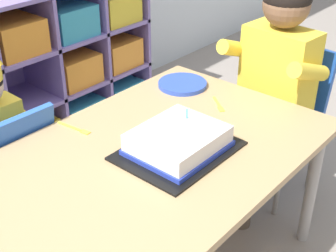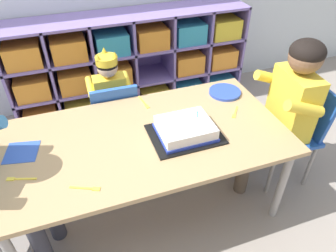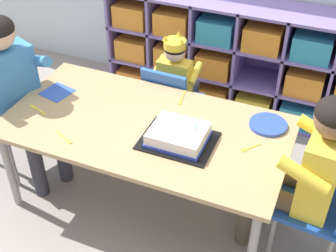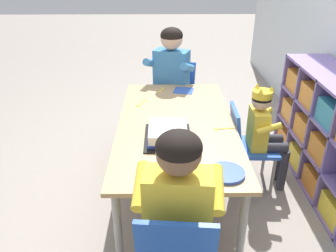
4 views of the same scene
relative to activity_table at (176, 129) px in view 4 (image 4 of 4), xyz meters
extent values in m
plane|color=gray|center=(0.00, 0.00, -0.51)|extent=(16.00, 16.00, 0.00)
cube|color=#7F6BB2|center=(-0.76, 1.14, -0.10)|extent=(0.02, 0.36, 0.83)
cube|color=#7F6BB2|center=(-0.43, 1.14, -0.10)|extent=(0.02, 0.36, 0.83)
cube|color=#7F6BB2|center=(-0.11, 1.14, -0.10)|extent=(0.02, 0.36, 0.83)
cube|color=orange|center=(-0.60, 1.12, -0.41)|extent=(0.25, 0.29, 0.16)
cube|color=yellow|center=(-0.27, 1.12, -0.41)|extent=(0.25, 0.29, 0.16)
cube|color=orange|center=(0.05, 1.12, -0.41)|extent=(0.25, 0.29, 0.16)
cube|color=orange|center=(-0.60, 1.12, -0.14)|extent=(0.25, 0.29, 0.16)
cube|color=orange|center=(-0.27, 1.12, -0.14)|extent=(0.25, 0.29, 0.16)
cube|color=orange|center=(0.05, 1.12, -0.14)|extent=(0.25, 0.29, 0.16)
cube|color=orange|center=(-0.60, 1.12, 0.13)|extent=(0.25, 0.29, 0.16)
cube|color=orange|center=(-0.27, 1.12, 0.13)|extent=(0.25, 0.29, 0.16)
cube|color=tan|center=(0.00, 0.00, 0.03)|extent=(1.53, 0.79, 0.03)
cylinder|color=#9E9993|center=(-0.71, -0.34, -0.25)|extent=(0.05, 0.05, 0.53)
cylinder|color=#9E9993|center=(0.71, -0.34, -0.25)|extent=(0.05, 0.05, 0.53)
cylinder|color=#9E9993|center=(-0.71, 0.34, -0.25)|extent=(0.05, 0.05, 0.53)
cylinder|color=#9E9993|center=(0.71, 0.34, -0.25)|extent=(0.05, 0.05, 0.53)
cube|color=blue|center=(-0.07, 0.58, -0.19)|extent=(0.33, 0.32, 0.03)
cube|color=blue|center=(-0.07, 0.43, -0.03)|extent=(0.30, 0.07, 0.30)
cylinder|color=gray|center=(0.06, 0.70, -0.36)|extent=(0.02, 0.02, 0.31)
cylinder|color=gray|center=(-0.20, 0.71, -0.36)|extent=(0.02, 0.02, 0.31)
cylinder|color=gray|center=(0.06, 0.45, -0.36)|extent=(0.02, 0.02, 0.31)
cylinder|color=gray|center=(-0.20, 0.45, -0.36)|extent=(0.02, 0.02, 0.31)
cube|color=yellow|center=(-0.07, 0.59, -0.04)|extent=(0.21, 0.12, 0.29)
sphere|color=#DBB293|center=(-0.07, 0.59, 0.18)|extent=(0.13, 0.13, 0.13)
ellipsoid|color=black|center=(-0.07, 0.59, 0.20)|extent=(0.14, 0.14, 0.10)
cylinder|color=yellow|center=(-0.07, 0.59, 0.23)|extent=(0.14, 0.14, 0.05)
cone|color=yellow|center=(-0.07, 0.65, 0.27)|extent=(0.04, 0.04, 0.04)
cone|color=yellow|center=(-0.02, 0.56, 0.27)|extent=(0.04, 0.04, 0.04)
cone|color=yellow|center=(-0.12, 0.56, 0.27)|extent=(0.04, 0.04, 0.04)
cylinder|color=#33333D|center=(0.00, 0.69, -0.15)|extent=(0.07, 0.21, 0.07)
cylinder|color=#33333D|center=(-0.13, 0.69, -0.15)|extent=(0.07, 0.21, 0.07)
cylinder|color=#33333D|center=(0.00, 0.80, -0.35)|extent=(0.06, 0.06, 0.33)
cylinder|color=#33333D|center=(-0.13, 0.80, -0.35)|extent=(0.06, 0.06, 0.33)
cylinder|color=yellow|center=(0.06, 0.63, 0.03)|extent=(0.05, 0.17, 0.10)
cylinder|color=yellow|center=(-0.19, 0.63, 0.03)|extent=(0.05, 0.17, 0.10)
cube|color=blue|center=(-0.86, -0.01, -0.10)|extent=(0.44, 0.47, 0.03)
cube|color=blue|center=(-1.00, 0.04, 0.05)|extent=(0.19, 0.34, 0.27)
cylinder|color=gray|center=(-0.80, -0.21, -0.31)|extent=(0.02, 0.02, 0.40)
cylinder|color=gray|center=(-0.68, 0.08, -0.31)|extent=(0.02, 0.02, 0.40)
cylinder|color=gray|center=(-1.05, -0.11, -0.31)|extent=(0.02, 0.02, 0.40)
cylinder|color=gray|center=(-0.93, 0.18, -0.31)|extent=(0.02, 0.02, 0.40)
cube|color=#3D7FBC|center=(-0.86, -0.01, 0.12)|extent=(0.26, 0.34, 0.42)
sphere|color=#DBB293|center=(-0.86, -0.01, 0.43)|extent=(0.19, 0.19, 0.19)
ellipsoid|color=black|center=(-0.86, -0.01, 0.45)|extent=(0.19, 0.19, 0.14)
cylinder|color=#33333D|center=(-0.76, -0.15, -0.06)|extent=(0.32, 0.21, 0.10)
cylinder|color=#33333D|center=(-0.69, 0.01, -0.06)|extent=(0.32, 0.21, 0.10)
cylinder|color=#33333D|center=(-0.62, -0.21, -0.30)|extent=(0.08, 0.08, 0.42)
cylinder|color=#33333D|center=(-0.55, -0.04, -0.30)|extent=(0.08, 0.08, 0.42)
cylinder|color=#3D7FBC|center=(-0.87, -0.19, 0.21)|extent=(0.25, 0.15, 0.14)
cylinder|color=#3D7FBC|center=(-0.74, 0.12, 0.21)|extent=(0.25, 0.15, 0.14)
cube|color=#1E4CA8|center=(0.92, -0.03, -0.16)|extent=(0.37, 0.40, 0.03)
cube|color=#1E4CA8|center=(1.08, -0.04, 0.01)|extent=(0.09, 0.34, 0.31)
cylinder|color=gray|center=(0.77, -0.17, -0.34)|extent=(0.02, 0.02, 0.35)
cube|color=yellow|center=(0.92, -0.03, 0.06)|extent=(0.18, 0.31, 0.42)
sphere|color=brown|center=(0.92, -0.03, 0.37)|extent=(0.19, 0.19, 0.19)
ellipsoid|color=black|center=(0.92, -0.03, 0.40)|extent=(0.19, 0.19, 0.14)
cylinder|color=brown|center=(0.78, 0.08, -0.12)|extent=(0.31, 0.12, 0.10)
cylinder|color=brown|center=(0.76, -0.10, -0.12)|extent=(0.31, 0.12, 0.10)
cylinder|color=brown|center=(0.63, 0.09, -0.33)|extent=(0.08, 0.08, 0.37)
cylinder|color=brown|center=(0.61, -0.09, -0.33)|extent=(0.08, 0.08, 0.37)
cylinder|color=yellow|center=(0.88, 0.15, 0.15)|extent=(0.25, 0.08, 0.14)
cylinder|color=yellow|center=(0.85, -0.19, 0.15)|extent=(0.25, 0.08, 0.14)
cube|color=black|center=(0.21, -0.06, 0.05)|extent=(0.37, 0.29, 0.01)
cube|color=white|center=(0.21, -0.06, 0.09)|extent=(0.28, 0.24, 0.07)
cube|color=#283DB2|center=(0.21, -0.06, 0.06)|extent=(0.29, 0.25, 0.02)
cylinder|color=#4CB2E5|center=(0.29, -0.03, 0.14)|extent=(0.01, 0.01, 0.04)
cylinder|color=blue|center=(0.61, 0.24, 0.06)|extent=(0.20, 0.20, 0.02)
cube|color=#3356B7|center=(-0.61, 0.08, 0.05)|extent=(0.19, 0.19, 0.00)
cube|color=yellow|center=(-0.59, -0.12, 0.05)|extent=(0.10, 0.04, 0.00)
cube|color=yellow|center=(-0.66, -0.09, 0.05)|extent=(0.04, 0.03, 0.00)
cube|color=yellow|center=(0.58, 0.05, 0.05)|extent=(0.06, 0.07, 0.00)
cube|color=yellow|center=(0.54, 0.00, 0.05)|extent=(0.04, 0.04, 0.00)
cube|color=yellow|center=(0.09, 0.33, 0.05)|extent=(0.02, 0.11, 0.00)
cube|color=yellow|center=(0.10, 0.26, 0.05)|extent=(0.02, 0.04, 0.00)
cube|color=yellow|center=(-0.36, -0.25, 0.05)|extent=(0.10, 0.05, 0.00)
cube|color=yellow|center=(-0.30, -0.28, 0.05)|extent=(0.04, 0.03, 0.00)
camera|label=1|loc=(-0.78, -0.87, 0.89)|focal=50.60mm
camera|label=2|loc=(-0.31, -1.26, 1.12)|focal=33.68mm
camera|label=3|loc=(0.86, -1.76, 1.55)|focal=49.34mm
camera|label=4|loc=(2.12, -0.08, 1.10)|focal=36.98mm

